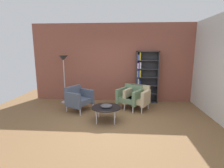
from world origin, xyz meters
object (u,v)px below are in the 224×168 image
object	(u,v)px
bookshelf_tall	(145,77)
floor_lamp_torchiere	(64,64)
coffee_table_low	(106,108)
armchair_near_window	(78,98)
armchair_corner_red	(138,97)
decorative_bowl	(106,106)
armchair_by_bookshelf	(130,96)

from	to	relation	value
bookshelf_tall	floor_lamp_torchiere	xyz separation A→B (m)	(-2.96, -0.26, 0.49)
coffee_table_low	floor_lamp_torchiere	world-z (taller)	floor_lamp_torchiere
bookshelf_tall	coffee_table_low	world-z (taller)	bookshelf_tall
armchair_near_window	armchair_corner_red	xyz separation A→B (m)	(1.92, 0.29, 0.00)
bookshelf_tall	floor_lamp_torchiere	distance (m)	3.01
decorative_bowl	armchair_by_bookshelf	world-z (taller)	armchair_by_bookshelf
decorative_bowl	armchair_near_window	bearing A→B (deg)	141.94
bookshelf_tall	armchair_corner_red	xyz separation A→B (m)	(-0.32, -0.83, -0.54)
coffee_table_low	decorative_bowl	bearing A→B (deg)	180.00
coffee_table_low	armchair_near_window	distance (m)	1.25
bookshelf_tall	decorative_bowl	world-z (taller)	bookshelf_tall
bookshelf_tall	armchair_by_bookshelf	distance (m)	1.09
decorative_bowl	coffee_table_low	bearing A→B (deg)	0.00
bookshelf_tall	armchair_by_bookshelf	world-z (taller)	bookshelf_tall
armchair_by_bookshelf	floor_lamp_torchiere	world-z (taller)	floor_lamp_torchiere
coffee_table_low	decorative_bowl	size ratio (longest dim) A/B	2.50
armchair_corner_red	decorative_bowl	bearing A→B (deg)	-103.17
bookshelf_tall	armchair_near_window	xyz separation A→B (m)	(-2.23, -1.12, -0.54)
floor_lamp_torchiere	armchair_by_bookshelf	bearing A→B (deg)	-11.90
decorative_bowl	armchair_near_window	xyz separation A→B (m)	(-0.99, 0.77, -0.02)
decorative_bowl	armchair_corner_red	size ratio (longest dim) A/B	0.35
armchair_by_bookshelf	armchair_corner_red	bearing A→B (deg)	16.36
armchair_near_window	floor_lamp_torchiere	distance (m)	1.53
bookshelf_tall	floor_lamp_torchiere	world-z (taller)	bookshelf_tall
coffee_table_low	armchair_near_window	bearing A→B (deg)	141.94
coffee_table_low	floor_lamp_torchiere	size ratio (longest dim) A/B	0.46
decorative_bowl	armchair_by_bookshelf	distance (m)	1.32
armchair_near_window	floor_lamp_torchiere	xyz separation A→B (m)	(-0.73, 0.86, 1.03)
armchair_corner_red	floor_lamp_torchiere	bearing A→B (deg)	-164.03
armchair_corner_red	coffee_table_low	bearing A→B (deg)	-103.17
armchair_corner_red	floor_lamp_torchiere	world-z (taller)	floor_lamp_torchiere
bookshelf_tall	decorative_bowl	xyz separation A→B (m)	(-1.25, -1.89, -0.52)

